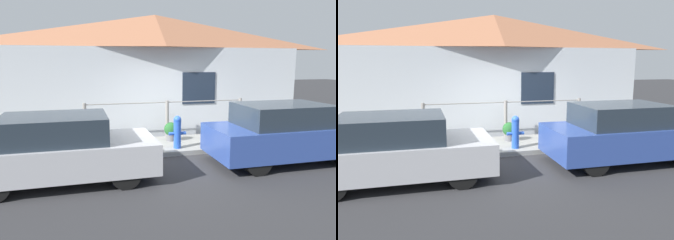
# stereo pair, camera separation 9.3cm
# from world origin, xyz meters

# --- Properties ---
(ground_plane) EXTENTS (60.00, 60.00, 0.00)m
(ground_plane) POSITION_xyz_m (0.00, 0.00, 0.00)
(ground_plane) COLOR #2D2D30
(sidewalk) EXTENTS (24.00, 1.78, 0.12)m
(sidewalk) POSITION_xyz_m (0.00, 0.89, 0.06)
(sidewalk) COLOR gray
(sidewalk) RESTS_ON ground_plane
(house) EXTENTS (9.80, 2.23, 3.91)m
(house) POSITION_xyz_m (0.00, 3.09, 3.13)
(house) COLOR silver
(house) RESTS_ON ground_plane
(fence) EXTENTS (4.90, 0.10, 1.12)m
(fence) POSITION_xyz_m (0.00, 1.63, 0.74)
(fence) COLOR gray
(fence) RESTS_ON sidewalk
(car_left) EXTENTS (3.69, 1.75, 1.35)m
(car_left) POSITION_xyz_m (-2.91, -1.07, 0.67)
(car_left) COLOR #B7B7BC
(car_left) RESTS_ON ground_plane
(car_right) EXTENTS (3.78, 1.69, 1.41)m
(car_right) POSITION_xyz_m (2.22, -1.07, 0.70)
(car_right) COLOR #2D4793
(car_right) RESTS_ON ground_plane
(fire_hydrant) EXTENTS (0.46, 0.21, 0.87)m
(fire_hydrant) POSITION_xyz_m (-0.07, 0.33, 0.58)
(fire_hydrant) COLOR blue
(fire_hydrant) RESTS_ON sidewalk
(potted_plant_near_hydrant) EXTENTS (0.40, 0.40, 0.54)m
(potted_plant_near_hydrant) POSITION_xyz_m (-0.01, 1.17, 0.42)
(potted_plant_near_hydrant) COLOR slate
(potted_plant_near_hydrant) RESTS_ON sidewalk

